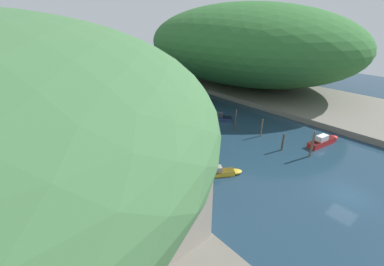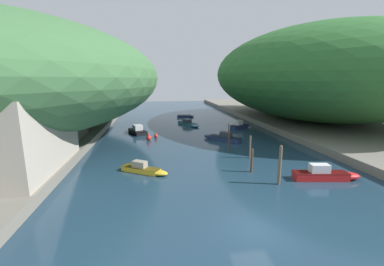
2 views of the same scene
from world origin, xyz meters
name	(u,v)px [view 1 (image 1 of 2)]	position (x,y,z in m)	size (l,w,h in m)	color
water_surface	(170,115)	(0.00, 30.00, 0.00)	(130.00, 130.00, 0.00)	#1E384C
left_bank	(1,160)	(-25.49, 30.00, 0.48)	(22.00, 120.00, 0.95)	slate
right_bank	(256,88)	(25.49, 30.00, 0.48)	(22.00, 120.00, 0.95)	slate
hillside_right	(245,44)	(26.59, 35.22, 10.08)	(38.53, 53.94, 18.27)	#2D662D
waterfront_building	(108,176)	(-19.68, 10.92, 5.48)	(10.61, 13.46, 8.81)	#B2A899
boathouse_shed	(65,135)	(-18.92, 24.89, 3.68)	(5.87, 6.64, 5.29)	slate
boat_yellow_tender	(130,91)	(1.78, 48.03, 0.24)	(4.33, 2.54, 0.49)	navy
boat_near_quay	(213,118)	(3.97, 23.05, 0.45)	(5.30, 5.30, 1.41)	navy
boat_cabin_cruiser	(221,172)	(-7.01, 10.94, 0.34)	(4.85, 3.62, 1.11)	gold
boat_open_rowboat	(123,124)	(-9.01, 30.60, 0.46)	(3.86, 6.00, 1.51)	black
boat_far_upstream	(324,141)	(9.60, 6.68, 0.46)	(6.19, 2.17, 1.46)	red
boat_far_right_bank	(154,103)	(0.91, 36.61, 0.36)	(3.94, 6.62, 1.16)	teal
boat_navy_launch	(203,99)	(10.12, 32.15, 0.49)	(4.83, 3.67, 1.59)	navy
mooring_post_nearest	(312,144)	(4.68, 6.29, 1.78)	(0.27, 0.27, 3.55)	brown
mooring_post_second	(283,142)	(3.45, 9.57, 1.22)	(0.25, 0.25, 2.42)	#4C3D2D
mooring_post_middle	(262,128)	(4.96, 14.00, 1.36)	(0.21, 0.21, 2.71)	brown
mooring_post_fourth	(235,120)	(3.52, 17.82, 1.78)	(0.21, 0.21, 3.54)	#4C3D2D
channel_buoy_near	(154,132)	(-6.86, 24.73, 0.46)	(0.78, 0.78, 1.17)	red
channel_buoy_far	(155,128)	(-5.77, 26.19, 0.36)	(0.62, 0.62, 0.93)	red
person_on_quay	(110,165)	(-16.78, 17.91, 1.93)	(0.32, 0.43, 1.69)	#282D3D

